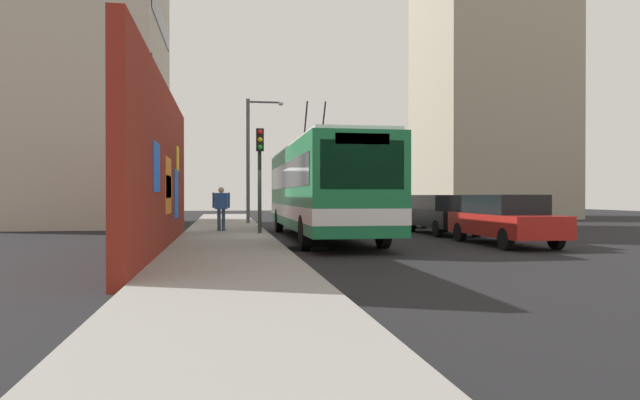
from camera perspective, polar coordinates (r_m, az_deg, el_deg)
ground_plane at (r=20.48m, az=-4.86°, el=-3.91°), size 80.00×80.00×0.00m
sidewalk_slab at (r=20.41m, az=-9.35°, el=-3.72°), size 48.00×3.20×0.15m
graffiti_wall at (r=16.14m, az=-15.53°, el=3.01°), size 13.35×0.32×4.57m
building_far_left at (r=33.59m, az=-23.07°, el=16.26°), size 9.73×8.49×21.47m
building_far_right at (r=43.10m, az=16.54°, el=10.14°), size 8.82×9.11×17.66m
city_bus at (r=20.56m, az=0.17°, el=1.32°), size 12.33×2.62×5.15m
parked_car_red at (r=18.84m, az=17.87°, el=-1.76°), size 4.82×1.79×1.58m
parked_car_black at (r=23.58m, az=12.03°, el=-1.32°), size 4.67×1.77×1.58m
parked_car_navy at (r=29.15m, az=7.75°, el=-0.98°), size 4.58×1.95×1.58m
pedestrian_midblock at (r=23.18m, az=-9.83°, el=-0.48°), size 0.23×0.69×1.75m
traffic_light at (r=21.50m, az=-6.03°, el=3.77°), size 0.49×0.28×3.93m
street_lamp at (r=29.66m, az=-6.76°, el=4.86°), size 0.44×1.92×6.38m
curbside_puddle at (r=16.70m, az=-1.70°, el=-4.89°), size 1.69×1.69×0.00m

